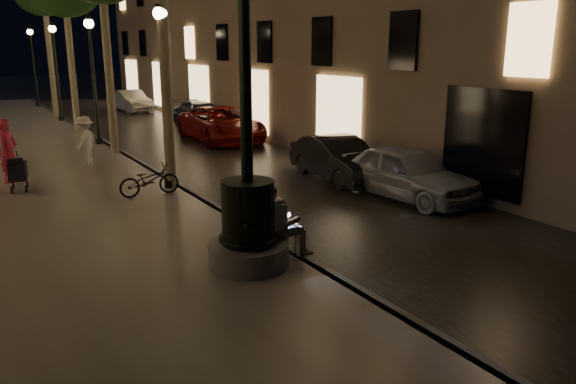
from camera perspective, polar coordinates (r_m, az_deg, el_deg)
ground at (r=22.09m, az=-17.25°, el=3.91°), size 120.00×120.00×0.00m
cobble_lane at (r=22.96m, az=-9.98°, el=4.77°), size 6.00×45.00×0.02m
curb_strip at (r=22.07m, az=-17.27°, el=4.16°), size 0.25×45.00×0.20m
fountain_lamppost at (r=9.50m, az=-4.10°, el=-1.72°), size 1.40×1.40×5.21m
seated_man_laptop at (r=9.86m, az=-0.89°, el=-2.85°), size 0.99×0.33×1.36m
lamp_curb_a at (r=14.94m, az=-12.55°, el=11.86°), size 0.36×0.36×4.81m
lamp_curb_b at (r=22.66m, az=-19.28°, el=12.26°), size 0.36×0.36×4.81m
lamp_curb_c at (r=30.52m, az=-22.57°, el=12.40°), size 0.36×0.36×4.81m
lamp_curb_d at (r=38.44m, az=-24.51°, el=12.46°), size 0.36×0.36×4.81m
stroller at (r=16.15m, az=-25.77°, el=1.88°), size 0.54×1.02×1.02m
car_front at (r=14.87m, az=11.94°, el=1.94°), size 1.99×4.16×1.37m
car_second at (r=16.63m, az=5.18°, el=3.38°), size 1.69×3.97×1.28m
car_third at (r=23.51m, az=-6.80°, el=6.84°), size 2.57×5.20×1.42m
car_rear at (r=27.36m, az=-8.80°, el=7.69°), size 1.75×4.29×1.24m
car_fifth at (r=35.26m, az=-15.66°, el=8.90°), size 1.65×3.98×1.28m
pedestrian_red at (r=17.25m, az=-26.55°, el=3.77°), size 0.72×0.76×1.75m
pedestrian_white at (r=18.76m, az=-19.91°, el=4.91°), size 1.08×1.14×1.55m
bicycle at (r=14.53m, az=-13.92°, el=1.18°), size 1.53×0.57×0.80m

